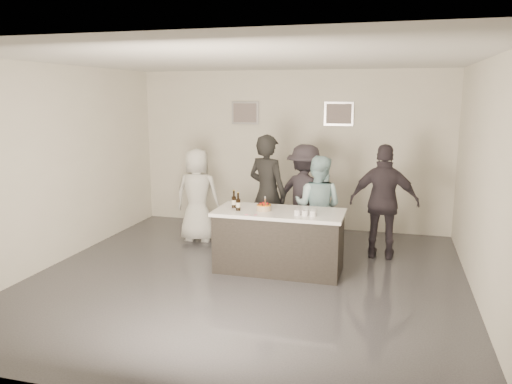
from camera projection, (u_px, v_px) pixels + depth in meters
floor at (247, 279)px, 7.03m from camera, size 6.00×6.00×0.00m
ceiling at (246, 59)px, 6.45m from camera, size 6.00×6.00×0.00m
wall_back at (291, 150)px, 9.58m from camera, size 6.00×0.04×3.00m
wall_front at (137, 231)px, 3.90m from camera, size 6.00×0.04×3.00m
wall_left at (56, 165)px, 7.52m from camera, size 0.04×6.00×3.00m
wall_right at (487, 184)px, 5.95m from camera, size 0.04×6.00×3.00m
picture_left at (245, 113)px, 9.65m from camera, size 0.54×0.04×0.44m
picture_right at (339, 114)px, 9.18m from camera, size 0.54×0.04×0.44m
bar_counter at (279, 241)px, 7.28m from camera, size 1.86×0.86×0.90m
cake at (264, 208)px, 7.22m from camera, size 0.21×0.21×0.07m
beer_bottle_a at (234, 199)px, 7.35m from camera, size 0.07×0.07×0.26m
beer_bottle_b at (238, 202)px, 7.19m from camera, size 0.07×0.07×0.26m
tumbler_cluster at (306, 212)px, 6.94m from camera, size 0.30×0.19×0.08m
candles at (248, 214)px, 6.96m from camera, size 0.24×0.08×0.01m
person_main_black at (267, 194)px, 8.11m from camera, size 0.83×0.69×1.93m
person_main_blue at (318, 206)px, 7.90m from camera, size 0.88×0.74×1.62m
person_guest_left at (197, 195)px, 8.72m from camera, size 0.82×0.56×1.64m
person_guest_right at (384, 202)px, 7.76m from camera, size 1.07×0.47×1.81m
person_guest_back at (305, 195)px, 8.47m from camera, size 1.27×0.98×1.73m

